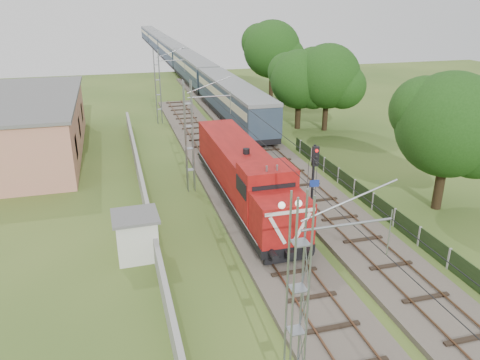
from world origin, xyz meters
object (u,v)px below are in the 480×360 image
object	(u,v)px
signal_post	(314,173)
relay_hut	(137,236)
locomotive	(244,174)
coach_rake	(172,52)

from	to	relation	value
signal_post	relay_hut	world-z (taller)	signal_post
locomotive	relay_hut	size ratio (longest dim) A/B	6.78
coach_rake	relay_hut	bearing A→B (deg)	-99.29
coach_rake	relay_hut	world-z (taller)	coach_rake
signal_post	relay_hut	xyz separation A→B (m)	(-10.36, -0.49, -2.39)
locomotive	coach_rake	xyz separation A→B (m)	(5.00, 70.88, 0.43)
coach_rake	signal_post	bearing A→B (deg)	-91.55
signal_post	relay_hut	size ratio (longest dim) A/B	2.13
relay_hut	signal_post	bearing A→B (deg)	2.73
coach_rake	signal_post	size ratio (longest dim) A/B	22.75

